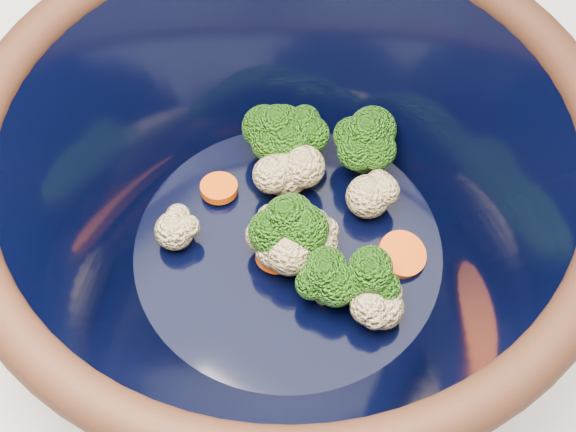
# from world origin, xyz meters

# --- Properties ---
(mixing_bowl) EXTENTS (0.43, 0.43, 0.16)m
(mixing_bowl) POSITION_xyz_m (-0.08, -0.08, 0.99)
(mixing_bowl) COLOR black
(mixing_bowl) RESTS_ON counter
(vegetable_pile) EXTENTS (0.17, 0.16, 0.06)m
(vegetable_pile) POSITION_xyz_m (-0.08, -0.05, 0.96)
(vegetable_pile) COLOR #608442
(vegetable_pile) RESTS_ON mixing_bowl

